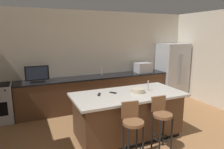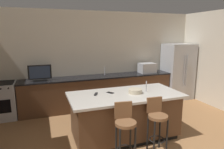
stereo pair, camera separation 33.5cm
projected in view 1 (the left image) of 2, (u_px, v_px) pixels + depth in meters
wall_back at (95, 59)px, 5.95m from camera, size 6.57×0.12×2.73m
counter_back at (97, 92)px, 5.76m from camera, size 4.34×0.62×0.90m
kitchen_island at (128, 115)px, 4.06m from camera, size 2.21×1.07×0.93m
refrigerator at (172, 71)px, 6.66m from camera, size 0.88×0.75×1.77m
microwave at (143, 68)px, 6.24m from camera, size 0.48×0.36×0.30m
tv_monitor at (37, 75)px, 4.95m from camera, size 0.56×0.16×0.41m
sink_faucet_back at (102, 71)px, 5.81m from camera, size 0.02×0.02×0.24m
sink_faucet_island at (148, 86)px, 4.13m from camera, size 0.02×0.02×0.22m
bar_stool_left at (132, 127)px, 3.21m from camera, size 0.34×0.36×1.01m
bar_stool_right at (161, 119)px, 3.58m from camera, size 0.34×0.35×0.99m
fruit_bowl at (138, 91)px, 4.02m from camera, size 0.27×0.27×0.08m
cell_phone at (113, 93)px, 4.00m from camera, size 0.14×0.16×0.01m
tv_remote at (99, 94)px, 3.87m from camera, size 0.11×0.17×0.02m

